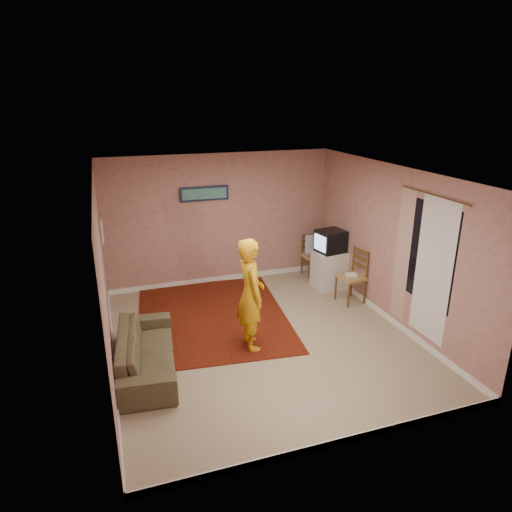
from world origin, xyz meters
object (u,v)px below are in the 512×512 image
object	(u,v)px
chair_a	(313,251)
sofa	(146,351)
person	(251,294)
chair_b	(351,271)
tv_cabinet	(329,269)
crt_tv	(330,241)

from	to	relation	value
chair_a	sofa	xyz separation A→B (m)	(-3.72, -2.50, -0.25)
chair_a	person	size ratio (longest dim) A/B	0.27
person	chair_b	bearing A→B (deg)	-66.93
tv_cabinet	crt_tv	distance (m)	0.58
chair_a	chair_b	xyz separation A→B (m)	(0.08, -1.44, 0.08)
chair_b	person	xyz separation A→B (m)	(-2.24, -0.93, 0.25)
chair_a	tv_cabinet	bearing A→B (deg)	-92.94
crt_tv	person	size ratio (longest dim) A/B	0.33
sofa	person	bearing A→B (deg)	-79.24
tv_cabinet	sofa	xyz separation A→B (m)	(-3.75, -1.82, -0.09)
crt_tv	sofa	bearing A→B (deg)	-163.65
chair_b	tv_cabinet	bearing A→B (deg)	175.79
tv_cabinet	person	size ratio (longest dim) A/B	0.43
chair_b	person	bearing A→B (deg)	-75.41
chair_a	crt_tv	bearing A→B (deg)	-93.36
crt_tv	person	world-z (taller)	person
tv_cabinet	crt_tv	bearing A→B (deg)	-170.49
tv_cabinet	crt_tv	size ratio (longest dim) A/B	1.30
tv_cabinet	person	bearing A→B (deg)	-142.39
person	tv_cabinet	bearing A→B (deg)	-51.90
tv_cabinet	chair_b	bearing A→B (deg)	-86.21
chair_a	person	distance (m)	3.22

